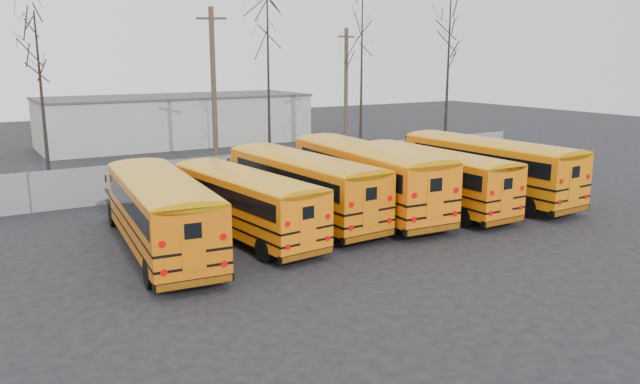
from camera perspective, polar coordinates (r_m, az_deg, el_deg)
ground at (r=26.19m, az=5.69°, el=-4.10°), size 120.00×120.00×0.00m
fence at (r=36.01m, az=-5.79°, el=2.05°), size 40.00×0.04×2.00m
distant_building at (r=55.06m, az=-12.98°, el=6.38°), size 22.00×8.00×4.00m
bus_a at (r=24.20m, az=-14.42°, el=-1.35°), size 3.58×11.24×3.10m
bus_b at (r=25.75m, az=-7.02°, el=-0.57°), size 3.35×10.36×2.85m
bus_c at (r=28.15m, az=-1.73°, el=0.97°), size 3.21×11.34×3.14m
bus_d at (r=29.72m, az=4.16°, el=1.82°), size 3.54×12.22×3.38m
bus_e at (r=30.92m, az=10.13°, el=1.66°), size 2.63×10.79×3.01m
bus_f at (r=33.49m, az=14.88°, el=2.52°), size 3.31×11.84×3.28m
utility_pole_left at (r=39.29m, az=-9.68°, el=9.08°), size 1.72×0.88×10.28m
utility_pole_right at (r=46.43m, az=2.39°, el=9.14°), size 1.64×0.56×9.39m
tree_2 at (r=37.32m, az=-24.04°, el=7.40°), size 0.26×0.26×9.73m
tree_3 at (r=39.21m, az=-4.74°, el=10.35°), size 0.26×0.26×12.13m
tree_4 at (r=44.93m, az=3.81°, el=10.34°), size 0.26×0.26×11.72m
tree_5 at (r=47.67m, az=11.58°, el=10.08°), size 0.26×0.26×11.47m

